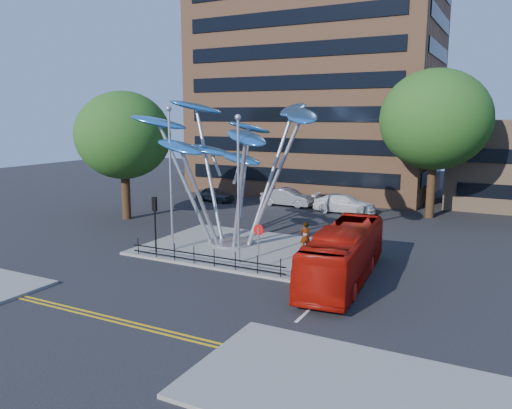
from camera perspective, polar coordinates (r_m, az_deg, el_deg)
The scene contains 19 objects.
ground at distance 26.37m, azimuth -6.16°, elevation -8.43°, with size 120.00×120.00×0.00m, color black.
traffic_island at distance 31.75m, azimuth -1.67°, elevation -5.01°, with size 12.00×9.00×0.15m, color slate.
pavement_right at distance 16.34m, azimuth 14.16°, elevation -20.70°, with size 12.00×6.00×0.15m, color slate.
double_yellow_near at distance 21.96m, azimuth -15.05°, elevation -12.62°, with size 40.00×0.12×0.01m, color gold.
double_yellow_far at distance 21.76m, azimuth -15.59°, elevation -12.86°, with size 40.00×0.12×0.01m, color gold.
brick_tower at distance 56.80m, azimuth 6.99°, elevation 16.76°, with size 25.00×15.00×30.00m, color #936040.
tree_right at distance 43.18m, azimuth 19.79°, elevation 9.10°, with size 8.80×8.80×12.11m.
tree_left at distance 41.59m, azimuth -14.92°, elevation 7.62°, with size 7.60×7.60×10.32m.
leaf_sculpture at distance 31.81m, azimuth -2.83°, elevation 7.42°, with size 12.72×9.54×9.51m.
street_lamp_left at distance 30.62m, azimuth -9.77°, elevation 4.34°, with size 0.36×0.36×8.80m.
street_lamp_right at distance 27.50m, azimuth -2.03°, elevation 3.29°, with size 0.36×0.36×8.30m.
traffic_light_island at distance 30.55m, azimuth -11.49°, elevation -0.93°, with size 0.28×0.18×3.42m.
no_entry_sign_island at distance 26.97m, azimuth 0.29°, elevation -3.93°, with size 0.60×0.10×2.45m.
pedestrian_railing_front at distance 28.09m, azimuth -5.97°, elevation -6.08°, with size 10.00×0.06×1.00m.
red_bus at distance 25.88m, azimuth 9.99°, elevation -5.61°, with size 2.38×10.16×2.83m, color #A91107.
pedestrian at distance 30.67m, azimuth 5.64°, elevation -3.68°, with size 0.67×0.44×1.84m, color gray.
parked_car_left at distance 49.38m, azimuth -4.71°, elevation 1.16°, with size 1.64×4.09×1.39m, color #3D4045.
parked_car_mid at distance 46.77m, azimuth 3.62°, elevation 0.82°, with size 1.74×4.99×1.64m, color #9EA1A5.
parked_car_right at distance 44.18m, azimuth 10.09°, elevation 0.10°, with size 2.23×5.47×1.59m, color silver.
Camera 1 is at (13.94, -20.77, 8.36)m, focal length 35.00 mm.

